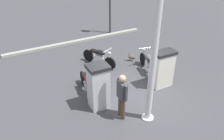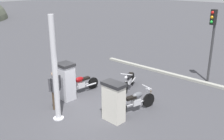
{
  "view_description": "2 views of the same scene",
  "coord_description": "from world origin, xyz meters",
  "px_view_note": "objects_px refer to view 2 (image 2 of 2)",
  "views": [
    {
      "loc": [
        -5.89,
        3.98,
        5.14
      ],
      "look_at": [
        0.98,
        0.28,
        0.61
      ],
      "focal_mm": 36.52,
      "sensor_mm": 36.0,
      "label": 1
    },
    {
      "loc": [
        -6.4,
        -7.03,
        4.89
      ],
      "look_at": [
        1.68,
        0.32,
        1.13
      ],
      "focal_mm": 41.27,
      "sensor_mm": 36.0,
      "label": 2
    }
  ],
  "objects_px": {
    "wandering_duck": "(152,96)",
    "canopy_support_pole": "(55,72)",
    "attendant_person": "(55,88)",
    "motorcycle_near_pump": "(136,101)",
    "motorcycle_far_pump": "(81,83)",
    "roadside_traffic_light": "(212,34)",
    "fuel_pump_far": "(66,81)",
    "fuel_pump_near": "(114,101)",
    "motorcycle_extra": "(129,80)"
  },
  "relations": [
    {
      "from": "wandering_duck",
      "to": "canopy_support_pole",
      "type": "distance_m",
      "value": 4.37
    },
    {
      "from": "attendant_person",
      "to": "canopy_support_pole",
      "type": "bearing_deg",
      "value": -121.75
    },
    {
      "from": "wandering_duck",
      "to": "motorcycle_near_pump",
      "type": "bearing_deg",
      "value": -177.14
    },
    {
      "from": "attendant_person",
      "to": "motorcycle_far_pump",
      "type": "bearing_deg",
      "value": 15.01
    },
    {
      "from": "motorcycle_far_pump",
      "to": "roadside_traffic_light",
      "type": "height_order",
      "value": "roadside_traffic_light"
    },
    {
      "from": "fuel_pump_far",
      "to": "motorcycle_far_pump",
      "type": "distance_m",
      "value": 0.94
    },
    {
      "from": "fuel_pump_near",
      "to": "fuel_pump_far",
      "type": "bearing_deg",
      "value": 90.0
    },
    {
      "from": "fuel_pump_near",
      "to": "motorcycle_near_pump",
      "type": "bearing_deg",
      "value": -8.93
    },
    {
      "from": "canopy_support_pole",
      "to": "motorcycle_near_pump",
      "type": "bearing_deg",
      "value": -36.34
    },
    {
      "from": "fuel_pump_near",
      "to": "canopy_support_pole",
      "type": "distance_m",
      "value": 2.35
    },
    {
      "from": "fuel_pump_far",
      "to": "canopy_support_pole",
      "type": "xyz_separation_m",
      "value": [
        -1.32,
        -1.14,
        1.03
      ]
    },
    {
      "from": "motorcycle_near_pump",
      "to": "fuel_pump_near",
      "type": "bearing_deg",
      "value": 171.07
    },
    {
      "from": "fuel_pump_near",
      "to": "attendant_person",
      "type": "bearing_deg",
      "value": 110.34
    },
    {
      "from": "fuel_pump_near",
      "to": "roadside_traffic_light",
      "type": "relative_size",
      "value": 0.41
    },
    {
      "from": "fuel_pump_far",
      "to": "roadside_traffic_light",
      "type": "height_order",
      "value": "roadside_traffic_light"
    },
    {
      "from": "motorcycle_near_pump",
      "to": "wandering_duck",
      "type": "distance_m",
      "value": 1.27
    },
    {
      "from": "motorcycle_extra",
      "to": "wandering_duck",
      "type": "relative_size",
      "value": 4.09
    },
    {
      "from": "motorcycle_extra",
      "to": "canopy_support_pole",
      "type": "relative_size",
      "value": 0.45
    },
    {
      "from": "motorcycle_extra",
      "to": "wandering_duck",
      "type": "xyz_separation_m",
      "value": [
        -0.36,
        -1.55,
        -0.23
      ]
    },
    {
      "from": "motorcycle_near_pump",
      "to": "attendant_person",
      "type": "xyz_separation_m",
      "value": [
        -1.97,
        2.51,
        0.46
      ]
    },
    {
      "from": "attendant_person",
      "to": "canopy_support_pole",
      "type": "relative_size",
      "value": 0.41
    },
    {
      "from": "wandering_duck",
      "to": "roadside_traffic_light",
      "type": "bearing_deg",
      "value": -12.4
    },
    {
      "from": "fuel_pump_near",
      "to": "roadside_traffic_light",
      "type": "bearing_deg",
      "value": -8.75
    },
    {
      "from": "motorcycle_near_pump",
      "to": "attendant_person",
      "type": "height_order",
      "value": "attendant_person"
    },
    {
      "from": "motorcycle_far_pump",
      "to": "attendant_person",
      "type": "bearing_deg",
      "value": -164.99
    },
    {
      "from": "motorcycle_far_pump",
      "to": "roadside_traffic_light",
      "type": "relative_size",
      "value": 0.52
    },
    {
      "from": "fuel_pump_near",
      "to": "attendant_person",
      "type": "relative_size",
      "value": 0.94
    },
    {
      "from": "fuel_pump_far",
      "to": "canopy_support_pole",
      "type": "height_order",
      "value": "canopy_support_pole"
    },
    {
      "from": "fuel_pump_far",
      "to": "attendant_person",
      "type": "height_order",
      "value": "fuel_pump_far"
    },
    {
      "from": "fuel_pump_far",
      "to": "roadside_traffic_light",
      "type": "xyz_separation_m",
      "value": [
        6.12,
        -3.69,
        1.67
      ]
    },
    {
      "from": "fuel_pump_far",
      "to": "motorcycle_extra",
      "type": "height_order",
      "value": "fuel_pump_far"
    },
    {
      "from": "motorcycle_far_pump",
      "to": "attendant_person",
      "type": "xyz_separation_m",
      "value": [
        -1.72,
        -0.46,
        0.46
      ]
    },
    {
      "from": "fuel_pump_near",
      "to": "motorcycle_far_pump",
      "type": "relative_size",
      "value": 0.79
    },
    {
      "from": "fuel_pump_near",
      "to": "canopy_support_pole",
      "type": "xyz_separation_m",
      "value": [
        -1.32,
        1.61,
        1.1
      ]
    },
    {
      "from": "fuel_pump_near",
      "to": "fuel_pump_far",
      "type": "distance_m",
      "value": 2.75
    },
    {
      "from": "motorcycle_extra",
      "to": "wandering_duck",
      "type": "distance_m",
      "value": 1.61
    },
    {
      "from": "fuel_pump_near",
      "to": "motorcycle_extra",
      "type": "bearing_deg",
      "value": 28.05
    },
    {
      "from": "motorcycle_far_pump",
      "to": "canopy_support_pole",
      "type": "xyz_separation_m",
      "value": [
        -2.18,
        -1.19,
        1.41
      ]
    },
    {
      "from": "roadside_traffic_light",
      "to": "canopy_support_pole",
      "type": "xyz_separation_m",
      "value": [
        -7.44,
        2.55,
        -0.64
      ]
    },
    {
      "from": "motorcycle_extra",
      "to": "attendant_person",
      "type": "xyz_separation_m",
      "value": [
        -3.57,
        0.9,
        0.48
      ]
    },
    {
      "from": "fuel_pump_far",
      "to": "motorcycle_far_pump",
      "type": "xyz_separation_m",
      "value": [
        0.86,
        0.05,
        -0.38
      ]
    },
    {
      "from": "fuel_pump_far",
      "to": "canopy_support_pole",
      "type": "relative_size",
      "value": 0.42
    },
    {
      "from": "fuel_pump_far",
      "to": "attendant_person",
      "type": "bearing_deg",
      "value": -154.77
    },
    {
      "from": "canopy_support_pole",
      "to": "fuel_pump_far",
      "type": "bearing_deg",
      "value": 40.82
    },
    {
      "from": "wandering_duck",
      "to": "roadside_traffic_light",
      "type": "relative_size",
      "value": 0.12
    },
    {
      "from": "motorcycle_far_pump",
      "to": "canopy_support_pole",
      "type": "bearing_deg",
      "value": -151.25
    },
    {
      "from": "motorcycle_near_pump",
      "to": "motorcycle_extra",
      "type": "relative_size",
      "value": 1.13
    },
    {
      "from": "fuel_pump_near",
      "to": "motorcycle_extra",
      "type": "relative_size",
      "value": 0.86
    },
    {
      "from": "motorcycle_far_pump",
      "to": "canopy_support_pole",
      "type": "distance_m",
      "value": 2.85
    },
    {
      "from": "attendant_person",
      "to": "roadside_traffic_light",
      "type": "bearing_deg",
      "value": -25.16
    }
  ]
}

